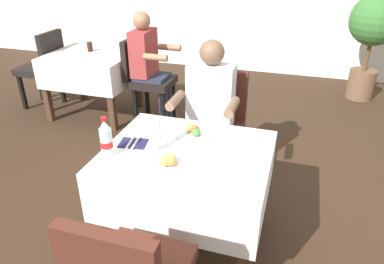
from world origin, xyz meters
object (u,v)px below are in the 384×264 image
(cola_bottle_primary, at_px, (106,139))
(beer_glass_left, at_px, (156,134))
(background_chair_right, at_px, (146,76))
(background_patron, at_px, (149,63))
(main_dining_table, at_px, (187,175))
(plate_near_camera, at_px, (169,162))
(potted_plant_corner, at_px, (373,31))
(napkin_cutlery_set, at_px, (133,143))
(background_table_tumbler, at_px, (90,47))
(chair_far_diner_seat, at_px, (217,124))
(background_chair_left, at_px, (44,65))
(seated_diner_far, at_px, (209,111))
(background_dining_table, at_px, (92,69))
(plate_far_diner, at_px, (194,132))

(cola_bottle_primary, bearing_deg, beer_glass_left, 29.75)
(background_chair_right, bearing_deg, background_patron, -0.00)
(main_dining_table, xyz_separation_m, plate_near_camera, (-0.05, -0.19, 0.21))
(beer_glass_left, bearing_deg, potted_plant_corner, 64.21)
(napkin_cutlery_set, bearing_deg, potted_plant_corner, 61.60)
(background_table_tumbler, bearing_deg, napkin_cutlery_set, -52.24)
(chair_far_diner_seat, bearing_deg, cola_bottle_primary, -113.37)
(beer_glass_left, bearing_deg, background_chair_left, 141.29)
(seated_diner_far, bearing_deg, background_patron, 132.32)
(beer_glass_left, relative_size, background_dining_table, 0.22)
(napkin_cutlery_set, distance_m, background_chair_right, 1.94)
(background_patron, bearing_deg, background_dining_table, 180.00)
(potted_plant_corner, bearing_deg, background_dining_table, -154.69)
(seated_diner_far, distance_m, background_patron, 1.45)
(cola_bottle_primary, bearing_deg, main_dining_table, 23.87)
(seated_diner_far, distance_m, background_chair_right, 1.49)
(chair_far_diner_seat, xyz_separation_m, cola_bottle_primary, (-0.44, -1.01, 0.31))
(chair_far_diner_seat, height_order, potted_plant_corner, potted_plant_corner)
(plate_far_diner, distance_m, background_patron, 1.86)
(plate_far_diner, relative_size, background_chair_left, 0.26)
(plate_far_diner, xyz_separation_m, potted_plant_corner, (1.45, 3.07, 0.14))
(cola_bottle_primary, relative_size, background_chair_left, 0.26)
(chair_far_diner_seat, relative_size, plate_near_camera, 4.31)
(cola_bottle_primary, relative_size, background_table_tumbler, 2.31)
(background_patron, bearing_deg, background_chair_left, 180.00)
(main_dining_table, distance_m, potted_plant_corner, 3.60)
(chair_far_diner_seat, bearing_deg, beer_glass_left, -101.72)
(cola_bottle_primary, height_order, napkin_cutlery_set, cola_bottle_primary)
(background_patron, bearing_deg, plate_far_diner, -57.41)
(cola_bottle_primary, bearing_deg, background_dining_table, 123.96)
(seated_diner_far, bearing_deg, background_dining_table, 148.04)
(potted_plant_corner, bearing_deg, background_table_tumbler, -156.42)
(background_patron, relative_size, potted_plant_corner, 0.92)
(beer_glass_left, distance_m, napkin_cutlery_set, 0.21)
(chair_far_diner_seat, height_order, beer_glass_left, beer_glass_left)
(background_patron, height_order, potted_plant_corner, potted_plant_corner)
(chair_far_diner_seat, distance_m, plate_near_camera, 1.03)
(background_patron, bearing_deg, main_dining_table, -60.07)
(plate_near_camera, height_order, beer_glass_left, beer_glass_left)
(napkin_cutlery_set, bearing_deg, cola_bottle_primary, -114.83)
(seated_diner_far, xyz_separation_m, beer_glass_left, (-0.13, -0.75, 0.16))
(plate_near_camera, bearing_deg, potted_plant_corner, 66.96)
(beer_glass_left, bearing_deg, plate_far_diner, 58.83)
(beer_glass_left, xyz_separation_m, cola_bottle_primary, (-0.26, -0.15, -0.00))
(beer_glass_left, bearing_deg, background_dining_table, 130.99)
(chair_far_diner_seat, xyz_separation_m, background_dining_table, (-1.76, 0.96, 0.02))
(beer_glass_left, distance_m, background_table_tumbler, 2.52)
(main_dining_table, xyz_separation_m, cola_bottle_primary, (-0.44, -0.19, 0.29))
(background_patron, bearing_deg, background_chair_right, 180.00)
(plate_near_camera, height_order, background_dining_table, plate_near_camera)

